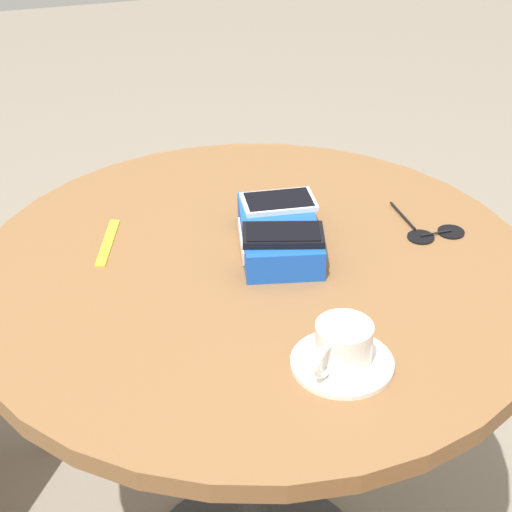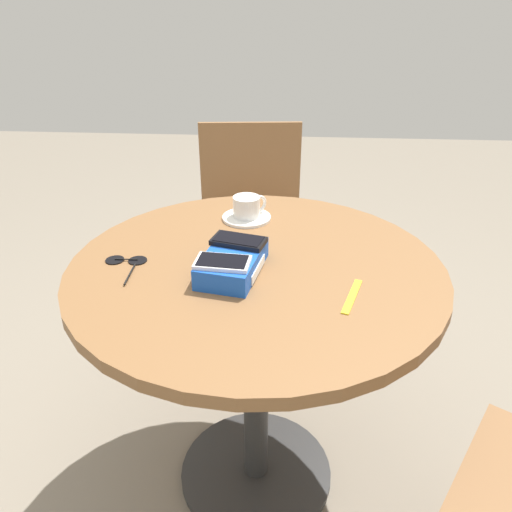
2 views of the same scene
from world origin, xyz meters
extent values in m
plane|color=gray|center=(0.00, 0.00, 0.00)|extent=(8.00, 8.00, 0.00)
cylinder|color=#2D2D2D|center=(0.00, 0.00, 0.01)|extent=(0.45, 0.45, 0.02)
cylinder|color=#2D2D2D|center=(0.00, 0.00, 0.36)|extent=(0.07, 0.07, 0.69)
cylinder|color=brown|center=(0.00, 0.00, 0.72)|extent=(0.89, 0.89, 0.03)
cube|color=blue|center=(-0.04, 0.05, 0.76)|extent=(0.22, 0.16, 0.05)
cube|color=white|center=(-0.06, -0.01, 0.75)|extent=(0.11, 0.02, 0.02)
cube|color=silver|center=(-0.10, 0.07, 0.79)|extent=(0.08, 0.12, 0.01)
cube|color=black|center=(-0.10, 0.07, 0.79)|extent=(0.07, 0.11, 0.00)
cube|color=black|center=(0.01, 0.04, 0.79)|extent=(0.09, 0.14, 0.01)
cube|color=black|center=(0.01, 0.04, 0.80)|extent=(0.08, 0.12, 0.00)
cylinder|color=white|center=(0.26, 0.05, 0.74)|extent=(0.14, 0.14, 0.01)
cylinder|color=white|center=(0.26, 0.05, 0.77)|extent=(0.08, 0.08, 0.06)
cylinder|color=olive|center=(0.26, 0.05, 0.80)|extent=(0.07, 0.07, 0.00)
torus|color=white|center=(0.28, 0.01, 0.77)|extent=(0.04, 0.05, 0.05)
cube|color=yellow|center=(-0.13, -0.21, 0.74)|extent=(0.14, 0.06, 0.00)
cylinder|color=black|center=(-0.01, 0.34, 0.74)|extent=(0.04, 0.04, 0.00)
cylinder|color=black|center=(-0.01, 0.28, 0.74)|extent=(0.04, 0.04, 0.00)
cylinder|color=black|center=(-0.01, 0.31, 0.74)|extent=(0.00, 0.06, 0.00)
cylinder|color=black|center=(-0.08, 0.28, 0.74)|extent=(0.09, 0.01, 0.00)
cylinder|color=brown|center=(-0.14, -0.58, 0.21)|extent=(0.04, 0.04, 0.42)
cube|color=brown|center=(0.75, 0.07, 0.42)|extent=(0.48, 0.48, 0.02)
cube|color=brown|center=(0.96, 0.09, 0.64)|extent=(0.06, 0.42, 0.41)
cylinder|color=brown|center=(0.54, 0.25, 0.21)|extent=(0.04, 0.04, 0.41)
cylinder|color=brown|center=(0.57, -0.14, 0.21)|extent=(0.04, 0.04, 0.41)
cylinder|color=brown|center=(0.93, 0.29, 0.21)|extent=(0.04, 0.04, 0.41)
cylinder|color=brown|center=(0.97, -0.10, 0.21)|extent=(0.04, 0.04, 0.41)
camera|label=1|loc=(1.07, -0.30, 1.47)|focal=60.00mm
camera|label=2|loc=(-1.03, -0.07, 1.31)|focal=35.00mm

